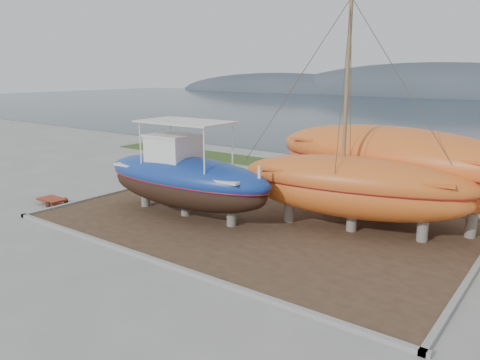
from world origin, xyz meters
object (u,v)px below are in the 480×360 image
Objects in this scene: blue_caique at (185,169)px; red_trailer at (52,201)px; orange_sailboat at (358,120)px; white_dinghy at (183,180)px; orange_bare_hull at (393,174)px.

blue_caique is 4.29× the size of red_trailer.
orange_sailboat reaches higher than blue_caique.
red_trailer is at bearing -94.93° from white_dinghy.
orange_bare_hull is (0.66, 2.77, -2.65)m from orange_sailboat.
blue_caique is 2.37× the size of white_dinghy.
blue_caique is 9.50m from orange_bare_hull.
orange_bare_hull is at bearing 29.37° from red_trailer.
blue_caique is 0.95× the size of orange_sailboat.
orange_sailboat is (10.62, -0.84, 4.12)m from white_dinghy.
red_trailer is (-3.47, -6.09, -0.49)m from white_dinghy.
orange_sailboat is 4.53× the size of red_trailer.
white_dinghy is 7.03m from red_trailer.
orange_bare_hull is 16.90m from red_trailer.
orange_sailboat reaches higher than white_dinghy.
red_trailer is (-14.75, -8.02, -1.96)m from orange_bare_hull.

